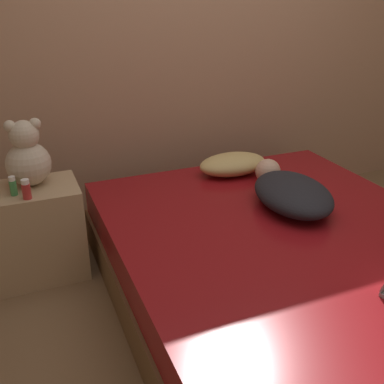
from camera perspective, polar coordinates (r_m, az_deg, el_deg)
ground_plane at (r=2.59m, az=11.20°, el=-12.98°), size 12.00×12.00×0.00m
wall_back at (r=3.24m, az=-0.19°, el=19.92°), size 8.00×0.06×2.60m
bed at (r=2.47m, az=11.59°, el=-9.10°), size 1.74×2.06×0.42m
nightstand at (r=2.74m, az=-19.58°, el=-4.87°), size 0.56×0.38×0.55m
pillow at (r=2.99m, az=5.20°, el=3.55°), size 0.47×0.28×0.14m
person_lying at (r=2.60m, az=12.44°, el=0.06°), size 0.48×0.75×0.17m
teddy_bear at (r=2.62m, az=-20.16°, el=4.21°), size 0.24×0.24×0.37m
bottle_green at (r=2.54m, az=-21.77°, el=0.70°), size 0.04×0.04×0.11m
bottle_red at (r=2.48m, az=-20.31°, el=0.31°), size 0.04×0.04×0.11m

